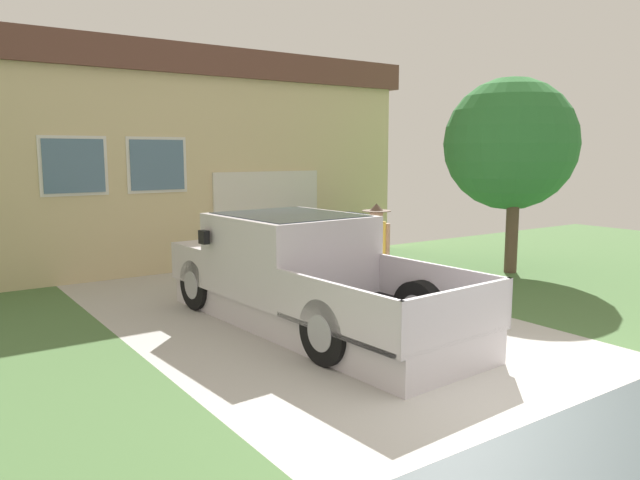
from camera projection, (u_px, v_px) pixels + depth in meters
name	position (u px, v px, depth m)	size (l,w,h in m)	color
pickup_truck	(295.00, 274.00, 8.96)	(2.24, 5.39, 1.59)	silver
person_with_hat	(376.00, 245.00, 9.85)	(0.47, 0.47, 1.68)	#333842
handbag	(383.00, 302.00, 9.64)	(0.31, 0.22, 0.43)	tan
house_with_garage	(144.00, 158.00, 15.16)	(11.17, 6.40, 4.69)	#D0BC8D
front_yard_tree	(511.00, 144.00, 12.67)	(2.76, 2.76, 4.04)	brown
wheeled_trash_bin	(348.00, 236.00, 13.81)	(0.60, 0.72, 1.12)	navy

